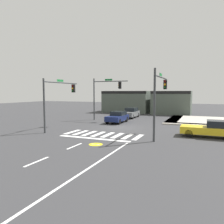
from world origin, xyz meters
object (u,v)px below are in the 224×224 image
Objects in this scene: traffic_signal_southeast at (160,92)px; car_gray at (131,113)px; car_navy at (118,117)px; traffic_signal_southwest at (59,94)px; car_yellow at (211,129)px; traffic_signal_northwest at (105,91)px.

traffic_signal_southeast is 15.45m from car_gray.
car_navy is (-6.86, 7.23, -3.29)m from traffic_signal_southeast.
traffic_signal_southwest is 1.26× the size of car_yellow.
traffic_signal_southeast is at bearing -89.41° from traffic_signal_southwest.
traffic_signal_southeast is 12.73m from traffic_signal_northwest.
car_yellow is 1.16× the size of car_navy.
car_gray is (-7.01, 13.38, -3.26)m from traffic_signal_southeast.
car_gray is at bearing -46.20° from car_yellow.
traffic_signal_northwest is 1.45× the size of car_navy.
traffic_signal_northwest is (1.43, 8.80, 0.32)m from traffic_signal_southwest.
traffic_signal_southwest is at bearing -15.45° from car_gray.
traffic_signal_northwest is at bearing 46.97° from traffic_signal_southeast.
traffic_signal_southeast reaches higher than car_yellow.
car_navy is at bearing -27.83° from traffic_signal_southwest.
car_navy is (0.15, -6.14, -0.03)m from car_gray.
car_yellow reaches higher than car_navy.
car_yellow is at bearing -70.36° from traffic_signal_southeast.
traffic_signal_northwest is 1.25× the size of car_yellow.
traffic_signal_northwest is at bearing -120.71° from car_navy.
car_navy is at bearing 43.47° from traffic_signal_southeast.
car_gray is at bearing -178.60° from car_navy.
car_navy is at bearing -26.92° from car_yellow.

